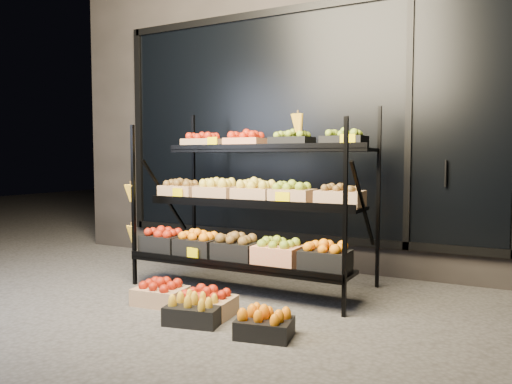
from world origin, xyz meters
The scene contains 7 objects.
ground centered at (0.00, 0.00, 0.00)m, with size 24.00×24.00×0.00m, color #514F4C.
building centered at (0.00, 2.59, 1.75)m, with size 6.00×2.08×3.50m.
display_rack centered at (-0.02, 0.60, 0.79)m, with size 2.18×1.02×1.71m.
floor_crate_left centered at (-0.40, -0.22, 0.09)m, with size 0.43×0.34×0.20m.
floor_crate_midleft centered at (0.11, -0.46, 0.09)m, with size 0.44×0.37×0.20m.
floor_crate_midright centered at (0.09, -0.26, 0.10)m, with size 0.43×0.34×0.20m.
floor_crate_right centered at (0.69, -0.48, 0.09)m, with size 0.41×0.34×0.19m.
Camera 1 is at (2.17, -3.38, 1.20)m, focal length 35.00 mm.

